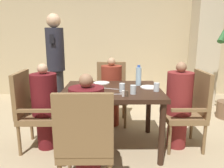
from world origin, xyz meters
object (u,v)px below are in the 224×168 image
(chair_far_side, at_px, (111,91))
(chair_right_side, at_px, (190,108))
(water_bottle, at_px, (139,76))
(chair_left_side, at_px, (34,108))
(chair_near_corner, at_px, (86,140))
(diner_in_right_chair, at_px, (179,104))
(glass_tall_near, at_px, (122,88))
(diner_in_near_chair, at_px, (87,130))
(plate_main_right, at_px, (149,87))
(glass_tall_mid, at_px, (133,90))
(teacup_with_saucer, at_px, (90,91))
(diner_in_left_chair, at_px, (45,106))
(standing_host, at_px, (56,63))
(glass_tall_far, at_px, (157,87))
(diner_in_far_chair, at_px, (111,91))
(plate_main_left, at_px, (102,83))

(chair_far_side, bearing_deg, chair_right_side, -41.22)
(water_bottle, bearing_deg, chair_left_side, -171.64)
(chair_near_corner, bearing_deg, diner_in_right_chair, 38.67)
(chair_right_side, bearing_deg, glass_tall_near, -170.25)
(glass_tall_near, bearing_deg, diner_in_right_chair, 11.67)
(chair_right_side, distance_m, diner_in_near_chair, 1.42)
(diner_in_right_chair, xyz_separation_m, water_bottle, (-0.49, 0.20, 0.33))
(water_bottle, bearing_deg, chair_far_side, 117.72)
(plate_main_right, xyz_separation_m, glass_tall_near, (-0.36, -0.21, 0.04))
(diner_in_near_chair, xyz_separation_m, glass_tall_mid, (0.47, 0.47, 0.27))
(plate_main_right, distance_m, water_bottle, 0.22)
(chair_far_side, xyz_separation_m, glass_tall_mid, (0.23, -1.11, 0.30))
(diner_in_near_chair, bearing_deg, chair_left_side, 136.12)
(teacup_with_saucer, bearing_deg, chair_far_side, 77.45)
(diner_in_left_chair, distance_m, chair_right_side, 1.83)
(chair_far_side, distance_m, teacup_with_saucer, 1.17)
(diner_in_left_chair, xyz_separation_m, glass_tall_mid, (1.08, -0.25, 0.27))
(chair_left_side, height_order, water_bottle, water_bottle)
(diner_in_left_chair, relative_size, glass_tall_mid, 10.74)
(diner_in_right_chair, xyz_separation_m, standing_host, (-1.79, 1.11, 0.38))
(glass_tall_far, bearing_deg, diner_in_left_chair, 174.61)
(chair_left_side, xyz_separation_m, diner_in_near_chair, (0.75, -0.72, 0.04))
(diner_in_far_chair, bearing_deg, diner_in_near_chair, -99.49)
(diner_in_left_chair, bearing_deg, plate_main_left, 24.53)
(diner_in_left_chair, relative_size, glass_tall_far, 10.74)
(glass_tall_near, bearing_deg, diner_in_near_chair, -121.98)
(plate_main_right, bearing_deg, diner_in_far_chair, 125.39)
(chair_right_side, relative_size, diner_in_right_chair, 0.89)
(teacup_with_saucer, bearing_deg, glass_tall_far, 8.78)
(plate_main_right, bearing_deg, chair_left_side, -177.78)
(plate_main_right, xyz_separation_m, glass_tall_far, (0.05, -0.19, 0.04))
(chair_right_side, bearing_deg, glass_tall_mid, -161.90)
(plate_main_left, relative_size, water_bottle, 0.82)
(diner_in_near_chair, height_order, glass_tall_near, diner_in_near_chair)
(plate_main_left, bearing_deg, diner_in_far_chair, 70.50)
(chair_right_side, bearing_deg, chair_left_side, 180.00)
(standing_host, xyz_separation_m, glass_tall_mid, (1.18, -1.35, -0.13))
(chair_near_corner, distance_m, plate_main_left, 1.22)
(diner_in_right_chair, xyz_separation_m, glass_tall_near, (-0.73, -0.15, 0.26))
(diner_in_right_chair, relative_size, glass_tall_near, 10.92)
(glass_tall_mid, bearing_deg, diner_in_right_chair, 22.08)
(chair_far_side, distance_m, plate_main_left, 0.62)
(diner_in_right_chair, distance_m, diner_in_near_chair, 1.30)
(diner_in_far_chair, distance_m, teacup_with_saucer, 1.03)
(diner_in_far_chair, bearing_deg, water_bottle, -56.06)
(diner_in_left_chair, height_order, glass_tall_mid, diner_in_left_chair)
(teacup_with_saucer, relative_size, glass_tall_mid, 1.14)
(chair_left_side, bearing_deg, water_bottle, 8.36)
(chair_left_side, relative_size, teacup_with_saucer, 8.52)
(diner_in_near_chair, bearing_deg, plate_main_left, 84.57)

